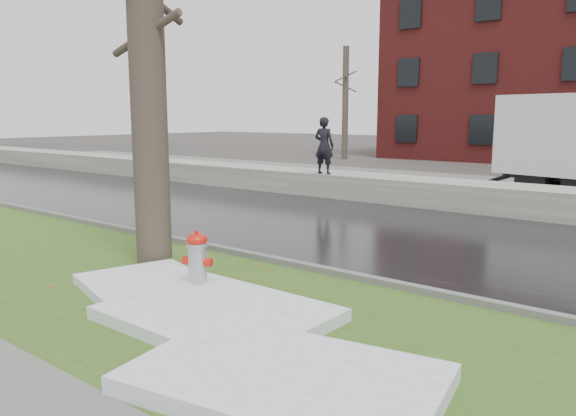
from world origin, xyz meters
The scene contains 14 objects.
ground centered at (0.00, 0.00, 0.00)m, with size 120.00×120.00×0.00m, color #47423D.
verge centered at (0.00, -1.25, 0.02)m, with size 60.00×4.50×0.04m, color #2E4B19.
road centered at (0.00, 4.50, 0.01)m, with size 60.00×7.00×0.03m, color black.
parking_lot centered at (0.00, 13.00, 0.01)m, with size 60.00×9.00×0.03m, color slate.
curb centered at (0.00, 1.00, 0.07)m, with size 60.00×0.15×0.14m, color slate.
snowbank centered at (0.00, 8.70, 0.38)m, with size 60.00×1.60×0.75m, color #BAB4AA.
bg_tree_left centered at (-12.00, 22.00, 3.33)m, with size 1.40×1.62×6.50m.
bg_tree_center centered at (-6.00, 26.00, 3.33)m, with size 1.40×1.62×6.50m.
fire_hydrant centered at (0.29, -0.97, 0.53)m, with size 0.45×0.43×0.91m.
tree centered at (-1.54, -0.29, 3.75)m, with size 1.53×1.82×7.37m.
worker centered at (-3.85, 8.10, 1.63)m, with size 0.64×0.42×1.75m, color black.
snow_patch_near centered at (1.27, -1.54, 0.12)m, with size 2.60×2.00×0.16m, color white.
snow_patch_far centered at (-0.28, -1.36, 0.11)m, with size 2.20×1.60×0.14m, color white.
snow_patch_side centered at (3.02, -2.40, 0.13)m, with size 2.80×1.80×0.18m, color white.
Camera 1 is at (6.05, -6.19, 2.53)m, focal length 35.00 mm.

